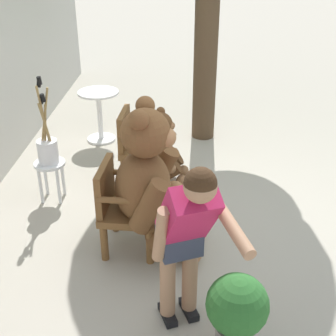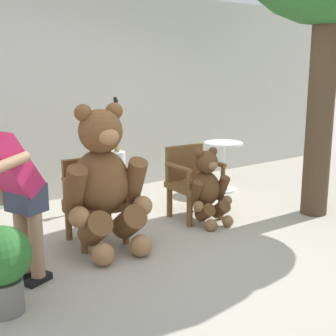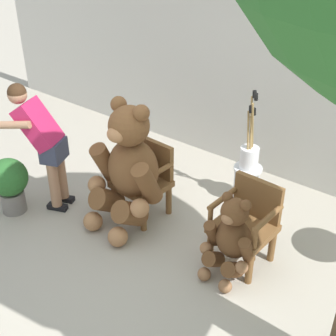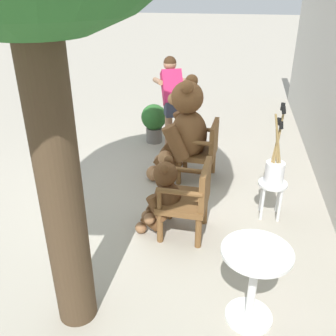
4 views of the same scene
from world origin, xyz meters
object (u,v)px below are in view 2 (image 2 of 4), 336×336
Objects in this scene: teddy_bear_large at (104,180)px; white_stool at (117,179)px; wooden_chair_right at (192,180)px; teddy_bear_small at (208,187)px; round_side_table at (223,161)px; brush_bucket at (117,157)px; wooden_chair_left at (93,198)px; person_visitor at (12,183)px; potted_plant at (2,263)px.

teddy_bear_large is 1.48m from white_stool.
wooden_chair_right is 0.97× the size of teddy_bear_small.
teddy_bear_large is 1.64× the size of teddy_bear_small.
teddy_bear_small is 1.32m from white_stool.
brush_bucket is at bearing 171.09° from round_side_table.
teddy_bear_small is at bearing -91.06° from wooden_chair_right.
wooden_chair_left is 0.57× the size of person_visitor.
teddy_bear_large is 2.15× the size of potted_plant.
white_stool is (-0.50, 1.21, -0.08)m from teddy_bear_small.
wooden_chair_right is 0.29m from teddy_bear_small.
person_visitor reaches higher than wooden_chair_left.
round_side_table is at bearing 20.86° from teddy_bear_large.
wooden_chair_right is at bearing -60.98° from brush_bucket.
brush_bucket is (-0.00, -0.00, 0.30)m from white_stool.
round_side_table is at bearing -8.91° from brush_bucket.
person_visitor is 2.08× the size of round_side_table.
wooden_chair_left is 1.24m from brush_bucket.
brush_bucket is 2.77m from potted_plant.
round_side_table reaches higher than white_stool.
wooden_chair_right is 2.43m from person_visitor.
wooden_chair_right is at bearing 14.13° from person_visitor.
wooden_chair_left reaches higher than potted_plant.
teddy_bear_large is at bearing 29.37° from potted_plant.
teddy_bear_large reaches higher than round_side_table.
wooden_chair_left is 0.59× the size of teddy_bear_large.
wooden_chair_left is at bearing -180.00° from wooden_chair_right.
teddy_bear_small is at bearing -1.29° from teddy_bear_large.
teddy_bear_large is (-1.33, -0.26, 0.25)m from wooden_chair_right.
person_visitor is at bearing 58.36° from potted_plant.
brush_bucket reaches higher than wooden_chair_left.
wooden_chair_right is at bearing -61.06° from white_stool.
brush_bucket reaches higher than white_stool.
round_side_table is 3.99m from potted_plant.
wooden_chair_left is 1.87× the size of white_stool.
teddy_bear_small is 1.24× the size of round_side_table.
wooden_chair_right is 1.29m from round_side_table.
wooden_chair_right is 1.07m from brush_bucket.
wooden_chair_left is 1.24m from person_visitor.
person_visitor is at bearing -172.75° from teddy_bear_small.
teddy_bear_small is at bearing 14.48° from potted_plant.
brush_bucket reaches higher than round_side_table.
person_visitor is at bearing -149.81° from wooden_chair_left.
teddy_bear_small is 1.94× the size of white_stool.
wooden_chair_left is 1.34m from teddy_bear_small.
potted_plant is at bearing -159.62° from wooden_chair_right.
wooden_chair_right is 0.57× the size of person_visitor.
wooden_chair_right is at bearing 88.94° from teddy_bear_small.
potted_plant is (-2.03, -1.87, -0.26)m from brush_bucket.
teddy_bear_large is 3.17× the size of white_stool.
person_visitor is (-1.00, -0.58, 0.44)m from wooden_chair_left.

